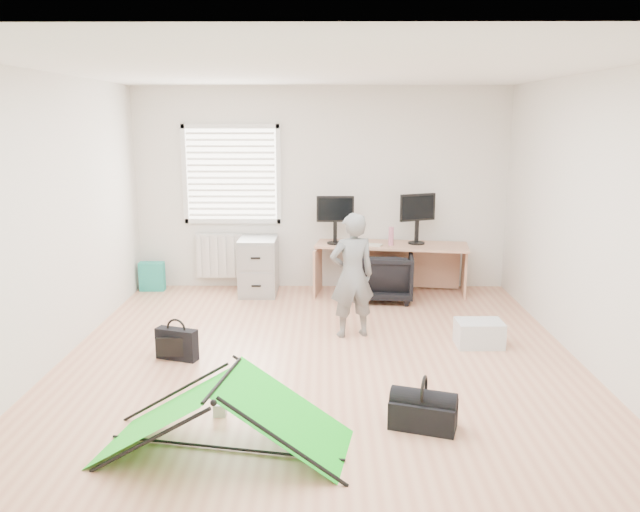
{
  "coord_description": "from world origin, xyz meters",
  "views": [
    {
      "loc": [
        0.05,
        -5.63,
        2.29
      ],
      "look_at": [
        0.0,
        0.4,
        0.95
      ],
      "focal_mm": 35.0,
      "sensor_mm": 36.0,
      "label": 1
    }
  ],
  "objects_px": {
    "monitor_left": "(335,226)",
    "duffel_bag": "(423,414)",
    "monitor_right": "(417,225)",
    "thermos": "(391,236)",
    "kite": "(224,415)",
    "office_chair": "(387,276)",
    "storage_crate": "(479,333)",
    "desk": "(391,269)",
    "filing_cabinet": "(259,266)",
    "person": "(352,275)",
    "laptop_bag": "(177,344)"
  },
  "relations": [
    {
      "from": "monitor_left",
      "to": "duffel_bag",
      "type": "relative_size",
      "value": 0.98
    },
    {
      "from": "monitor_left",
      "to": "monitor_right",
      "type": "height_order",
      "value": "monitor_right"
    },
    {
      "from": "thermos",
      "to": "kite",
      "type": "xyz_separation_m",
      "value": [
        -1.56,
        -3.95,
        -0.52
      ]
    },
    {
      "from": "office_chair",
      "to": "storage_crate",
      "type": "bearing_deg",
      "value": 121.39
    },
    {
      "from": "desk",
      "to": "duffel_bag",
      "type": "xyz_separation_m",
      "value": [
        -0.13,
        -3.69,
        -0.23
      ]
    },
    {
      "from": "thermos",
      "to": "duffel_bag",
      "type": "height_order",
      "value": "thermos"
    },
    {
      "from": "thermos",
      "to": "filing_cabinet",
      "type": "bearing_deg",
      "value": 177.71
    },
    {
      "from": "monitor_left",
      "to": "storage_crate",
      "type": "height_order",
      "value": "monitor_left"
    },
    {
      "from": "kite",
      "to": "storage_crate",
      "type": "xyz_separation_m",
      "value": [
        2.28,
        2.08,
        -0.14
      ]
    },
    {
      "from": "thermos",
      "to": "desk",
      "type": "bearing_deg",
      "value": 77.38
    },
    {
      "from": "person",
      "to": "laptop_bag",
      "type": "bearing_deg",
      "value": 5.8
    },
    {
      "from": "filing_cabinet",
      "to": "thermos",
      "type": "bearing_deg",
      "value": -1.85
    },
    {
      "from": "desk",
      "to": "thermos",
      "type": "bearing_deg",
      "value": -94.06
    },
    {
      "from": "monitor_right",
      "to": "storage_crate",
      "type": "distance_m",
      "value": 2.15
    },
    {
      "from": "desk",
      "to": "storage_crate",
      "type": "distance_m",
      "value": 2.08
    },
    {
      "from": "monitor_right",
      "to": "office_chair",
      "type": "height_order",
      "value": "monitor_right"
    },
    {
      "from": "filing_cabinet",
      "to": "person",
      "type": "height_order",
      "value": "person"
    },
    {
      "from": "monitor_left",
      "to": "kite",
      "type": "distance_m",
      "value": 4.17
    },
    {
      "from": "thermos",
      "to": "person",
      "type": "xyz_separation_m",
      "value": [
        -0.57,
        -1.58,
        -0.12
      ]
    },
    {
      "from": "filing_cabinet",
      "to": "storage_crate",
      "type": "height_order",
      "value": "filing_cabinet"
    },
    {
      "from": "monitor_right",
      "to": "kite",
      "type": "distance_m",
      "value": 4.52
    },
    {
      "from": "kite",
      "to": "laptop_bag",
      "type": "xyz_separation_m",
      "value": [
        -0.73,
        1.69,
        -0.11
      ]
    },
    {
      "from": "desk",
      "to": "office_chair",
      "type": "height_order",
      "value": "desk"
    },
    {
      "from": "thermos",
      "to": "office_chair",
      "type": "distance_m",
      "value": 0.53
    },
    {
      "from": "thermos",
      "to": "storage_crate",
      "type": "xyz_separation_m",
      "value": [
        0.73,
        -1.87,
        -0.66
      ]
    },
    {
      "from": "desk",
      "to": "kite",
      "type": "distance_m",
      "value": 4.32
    },
    {
      "from": "thermos",
      "to": "laptop_bag",
      "type": "bearing_deg",
      "value": -135.33
    },
    {
      "from": "filing_cabinet",
      "to": "kite",
      "type": "height_order",
      "value": "filing_cabinet"
    },
    {
      "from": "monitor_left",
      "to": "office_chair",
      "type": "relative_size",
      "value": 0.71
    },
    {
      "from": "kite",
      "to": "duffel_bag",
      "type": "relative_size",
      "value": 3.48
    },
    {
      "from": "office_chair",
      "to": "storage_crate",
      "type": "xyz_separation_m",
      "value": [
        0.79,
        -1.65,
        -0.18
      ]
    },
    {
      "from": "desk",
      "to": "monitor_right",
      "type": "distance_m",
      "value": 0.66
    },
    {
      "from": "filing_cabinet",
      "to": "office_chair",
      "type": "height_order",
      "value": "filing_cabinet"
    },
    {
      "from": "filing_cabinet",
      "to": "kite",
      "type": "relative_size",
      "value": 0.44
    },
    {
      "from": "desk",
      "to": "kite",
      "type": "height_order",
      "value": "desk"
    },
    {
      "from": "monitor_left",
      "to": "storage_crate",
      "type": "relative_size",
      "value": 1.04
    },
    {
      "from": "monitor_right",
      "to": "desk",
      "type": "bearing_deg",
      "value": 160.44
    },
    {
      "from": "filing_cabinet",
      "to": "thermos",
      "type": "xyz_separation_m",
      "value": [
        1.73,
        -0.07,
        0.42
      ]
    },
    {
      "from": "monitor_left",
      "to": "person",
      "type": "xyz_separation_m",
      "value": [
        0.15,
        -1.67,
        -0.24
      ]
    },
    {
      "from": "duffel_bag",
      "to": "kite",
      "type": "bearing_deg",
      "value": -148.8
    },
    {
      "from": "duffel_bag",
      "to": "laptop_bag",
      "type": "bearing_deg",
      "value": 166.14
    },
    {
      "from": "person",
      "to": "storage_crate",
      "type": "bearing_deg",
      "value": 151.44
    },
    {
      "from": "thermos",
      "to": "laptop_bag",
      "type": "xyz_separation_m",
      "value": [
        -2.29,
        -2.26,
        -0.64
      ]
    },
    {
      "from": "monitor_right",
      "to": "laptop_bag",
      "type": "distance_m",
      "value": 3.62
    },
    {
      "from": "laptop_bag",
      "to": "duffel_bag",
      "type": "height_order",
      "value": "laptop_bag"
    },
    {
      "from": "filing_cabinet",
      "to": "storage_crate",
      "type": "xyz_separation_m",
      "value": [
        2.46,
        -1.94,
        -0.24
      ]
    },
    {
      "from": "thermos",
      "to": "person",
      "type": "distance_m",
      "value": 1.68
    },
    {
      "from": "storage_crate",
      "to": "laptop_bag",
      "type": "height_order",
      "value": "laptop_bag"
    },
    {
      "from": "storage_crate",
      "to": "duffel_bag",
      "type": "bearing_deg",
      "value": -115.76
    },
    {
      "from": "filing_cabinet",
      "to": "monitor_left",
      "type": "distance_m",
      "value": 1.14
    }
  ]
}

